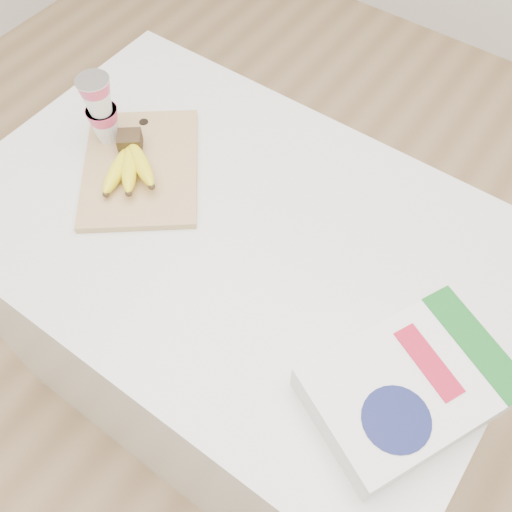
% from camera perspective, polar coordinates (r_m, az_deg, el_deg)
% --- Properties ---
extents(table, '(1.11, 0.74, 0.83)m').
position_cam_1_polar(table, '(1.47, -1.64, -6.82)').
color(table, silver).
rests_on(table, ground).
extents(cutting_board, '(0.38, 0.39, 0.02)m').
position_cam_1_polar(cutting_board, '(1.22, -11.44, 8.68)').
color(cutting_board, tan).
rests_on(cutting_board, table).
extents(bananas, '(0.17, 0.17, 0.05)m').
position_cam_1_polar(bananas, '(1.19, -12.54, 9.05)').
color(bananas, '#382816').
rests_on(bananas, cutting_board).
extents(yogurt_stack, '(0.07, 0.07, 0.16)m').
position_cam_1_polar(yogurt_stack, '(1.23, -15.31, 14.09)').
color(yogurt_stack, white).
rests_on(yogurt_stack, cutting_board).
extents(cereal_box, '(0.32, 0.37, 0.07)m').
position_cam_1_polar(cereal_box, '(0.95, 15.00, -12.48)').
color(cereal_box, white).
rests_on(cereal_box, table).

